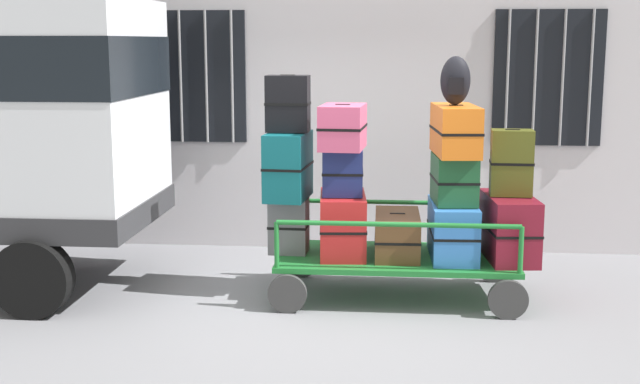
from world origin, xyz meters
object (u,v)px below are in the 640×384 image
object	(u,v)px
suitcase_left_bottom	(289,226)
suitcase_left_middle	(288,166)
suitcase_midleft_middle	(343,171)
backpack	(455,81)
suitcase_midleft_bottom	(343,224)
suitcase_right_middle	(511,163)
suitcase_left_top	(288,104)
suitcase_midright_top	(455,130)
suitcase_midleft_top	(343,127)
suitcase_right_bottom	(509,227)
luggage_cart	(397,262)
suitcase_center_bottom	(397,234)
suitcase_midright_bottom	(453,230)
suitcase_midright_middle	(454,179)

from	to	relation	value
suitcase_left_bottom	suitcase_left_middle	distance (m)	0.58
suitcase_midleft_middle	backpack	bearing A→B (deg)	-1.90
suitcase_midleft_bottom	suitcase_right_middle	world-z (taller)	suitcase_right_middle
suitcase_left_top	suitcase_midright_top	world-z (taller)	suitcase_left_top
suitcase_midleft_top	suitcase_right_bottom	size ratio (longest dim) A/B	0.70
suitcase_midleft_middle	suitcase_right_middle	distance (m)	1.56
luggage_cart	suitcase_right_middle	size ratio (longest dim) A/B	3.76
suitcase_left_middle	luggage_cart	bearing A→B (deg)	-0.48
suitcase_midleft_middle	suitcase_left_middle	bearing A→B (deg)	-179.56
suitcase_center_bottom	suitcase_midleft_bottom	bearing A→B (deg)	179.01
suitcase_left_top	backpack	bearing A→B (deg)	-1.64
suitcase_left_bottom	suitcase_right_middle	xyz separation A→B (m)	(2.07, -0.03, 0.64)
suitcase_midleft_middle	suitcase_midright_bottom	size ratio (longest dim) A/B	0.54
suitcase_center_bottom	suitcase_right_bottom	size ratio (longest dim) A/B	0.88
suitcase_left_top	suitcase_midright_middle	distance (m)	1.70
suitcase_left_bottom	suitcase_center_bottom	bearing A→B (deg)	-0.96
suitcase_left_bottom	suitcase_midleft_top	world-z (taller)	suitcase_midleft_top
suitcase_midleft_middle	luggage_cart	bearing A→B (deg)	-1.40
suitcase_midleft_top	suitcase_midright_middle	distance (m)	1.14
suitcase_left_top	suitcase_right_middle	distance (m)	2.13
backpack	luggage_cart	bearing A→B (deg)	177.59
luggage_cart	suitcase_midleft_top	size ratio (longest dim) A/B	3.63
luggage_cart	suitcase_midleft_top	bearing A→B (deg)	-175.79
suitcase_left_middle	suitcase_midright_bottom	bearing A→B (deg)	-0.24
suitcase_midright_middle	backpack	distance (m)	0.90
suitcase_midleft_middle	backpack	size ratio (longest dim) A/B	1.10
suitcase_left_middle	suitcase_midleft_middle	size ratio (longest dim) A/B	1.41
suitcase_midleft_top	suitcase_right_middle	size ratio (longest dim) A/B	1.04
backpack	suitcase_left_top	bearing A→B (deg)	178.36
suitcase_left_middle	suitcase_midleft_bottom	world-z (taller)	suitcase_left_middle
suitcase_left_middle	suitcase_midleft_top	size ratio (longest dim) A/B	1.07
suitcase_left_middle	suitcase_midleft_middle	world-z (taller)	suitcase_left_middle
suitcase_midright_top	suitcase_midleft_bottom	bearing A→B (deg)	179.21
suitcase_left_top	suitcase_midright_top	distance (m)	1.57
luggage_cart	suitcase_left_top	bearing A→B (deg)	178.73
suitcase_left_top	suitcase_center_bottom	xyz separation A→B (m)	(1.03, -0.01, -1.23)
luggage_cart	suitcase_left_top	size ratio (longest dim) A/B	4.33
suitcase_center_bottom	suitcase_midright_middle	world-z (taller)	suitcase_midright_middle
suitcase_left_top	suitcase_left_middle	bearing A→B (deg)	-90.00
suitcase_left_top	suitcase_midright_bottom	bearing A→B (deg)	-0.76
suitcase_left_bottom	suitcase_midleft_bottom	xyz separation A→B (m)	(0.52, -0.01, 0.03)
suitcase_left_middle	suitcase_midleft_middle	xyz separation A→B (m)	(0.52, 0.00, -0.05)
suitcase_midright_bottom	suitcase_midright_middle	world-z (taller)	suitcase_midright_middle
suitcase_right_bottom	suitcase_midleft_top	bearing A→B (deg)	-179.06
suitcase_midleft_bottom	backpack	xyz separation A→B (m)	(1.02, -0.04, 1.36)
luggage_cart	suitcase_center_bottom	world-z (taller)	suitcase_center_bottom
suitcase_midright_top	suitcase_midleft_top	bearing A→B (deg)	-177.46
luggage_cart	suitcase_midright_middle	world-z (taller)	suitcase_midright_middle
suitcase_left_bottom	suitcase_midright_middle	xyz separation A→B (m)	(1.55, -0.03, 0.48)
suitcase_midleft_middle	suitcase_right_bottom	size ratio (longest dim) A/B	0.53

